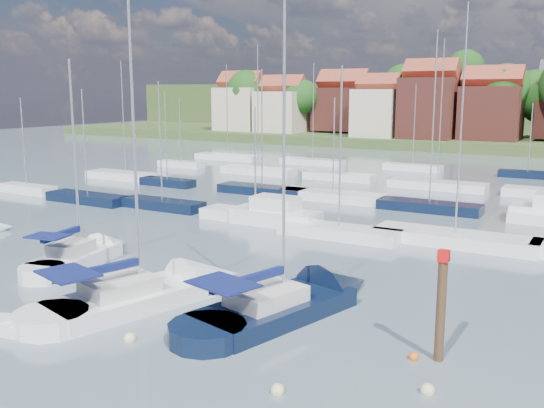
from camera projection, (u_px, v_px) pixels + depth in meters
The scene contains 13 objects.
ground at pixel (419, 194), 61.32m from camera, with size 260.00×260.00×0.00m, color #4D5D69.
sailboat_left at pixel (86, 256), 36.72m from camera, with size 4.35×9.81×13.01m.
sailboat_centre at pixel (159, 293), 30.04m from camera, with size 6.45×12.76×16.72m.
sailboat_navy at pixel (299, 302), 28.74m from camera, with size 6.35×12.92×17.26m.
tender at pixel (0, 325), 26.26m from camera, with size 3.00×1.72×0.61m.
timber_piling at pixel (440, 329), 23.08m from camera, with size 0.40×0.40×6.63m.
buoy_c at pixel (82, 317), 27.76m from camera, with size 0.48×0.48×0.48m, color #D85914.
buoy_d at pixel (130, 341), 25.11m from camera, with size 0.52×0.52×0.52m, color beige.
buoy_e at pixel (323, 305), 29.40m from camera, with size 0.46×0.46×0.46m, color #D85914.
buoy_f at pixel (427, 393), 20.78m from camera, with size 0.50×0.50×0.50m, color beige.
buoy_g at pixel (414, 359), 23.40m from camera, with size 0.41×0.41×0.41m, color #D85914.
buoy_h at pixel (278, 393), 20.78m from camera, with size 0.49×0.49×0.49m, color beige.
marina_field at pixel (424, 198), 56.17m from camera, with size 79.62×41.41×15.93m.
Camera 1 is at (17.49, -19.78, 10.20)m, focal length 40.00 mm.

